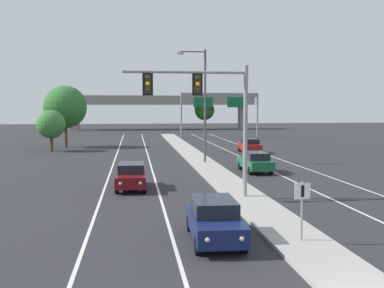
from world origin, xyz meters
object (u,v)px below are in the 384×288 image
(highway_sign_gantry, at_px, (220,101))
(tree_far_left_a, at_px, (65,107))
(car_oncoming_darkred, at_px, (131,176))
(tree_far_left_c, at_px, (51,124))
(tree_far_right_b, at_px, (204,110))
(street_lamp_median, at_px, (203,99))
(overhead_signal_mast, at_px, (208,103))
(car_oncoming_navy, at_px, (214,219))
(car_receding_green, at_px, (255,162))
(car_receding_red, at_px, (249,145))
(median_sign_post, at_px, (302,202))

(highway_sign_gantry, relative_size, tree_far_left_a, 1.70)
(car_oncoming_darkred, height_order, tree_far_left_c, tree_far_left_c)
(tree_far_left_c, relative_size, tree_far_right_b, 0.71)
(street_lamp_median, xyz_separation_m, tree_far_left_c, (-15.55, 13.73, -2.70))
(overhead_signal_mast, height_order, highway_sign_gantry, highway_sign_gantry)
(car_oncoming_navy, xyz_separation_m, tree_far_left_a, (-11.55, 41.96, 4.28))
(overhead_signal_mast, relative_size, car_receding_green, 1.60)
(street_lamp_median, relative_size, car_receding_red, 2.23)
(street_lamp_median, bearing_deg, overhead_signal_mast, -97.70)
(car_receding_red, bearing_deg, tree_far_left_a, 155.79)
(street_lamp_median, xyz_separation_m, car_receding_red, (6.72, 9.15, -4.97))
(car_oncoming_darkred, bearing_deg, car_receding_green, 32.23)
(overhead_signal_mast, xyz_separation_m, street_lamp_median, (2.11, 15.64, 0.51))
(tree_far_left_a, bearing_deg, highway_sign_gantry, 34.84)
(median_sign_post, xyz_separation_m, car_receding_green, (3.27, 18.39, -0.77))
(tree_far_right_b, bearing_deg, tree_far_left_a, -118.82)
(car_oncoming_navy, distance_m, tree_far_left_a, 43.73)
(car_oncoming_darkred, distance_m, tree_far_left_c, 27.18)
(tree_far_right_b, bearing_deg, car_receding_red, -93.70)
(overhead_signal_mast, relative_size, tree_far_left_a, 0.92)
(median_sign_post, relative_size, tree_far_right_b, 0.33)
(overhead_signal_mast, height_order, car_oncoming_darkred, overhead_signal_mast)
(highway_sign_gantry, bearing_deg, street_lamp_median, -103.37)
(overhead_signal_mast, height_order, car_receding_green, overhead_signal_mast)
(overhead_signal_mast, relative_size, highway_sign_gantry, 0.54)
(overhead_signal_mast, relative_size, street_lamp_median, 0.72)
(car_oncoming_navy, height_order, tree_far_left_c, tree_far_left_c)
(overhead_signal_mast, relative_size, car_oncoming_darkred, 1.60)
(median_sign_post, distance_m, car_receding_red, 33.88)
(car_oncoming_navy, height_order, car_oncoming_darkred, same)
(highway_sign_gantry, bearing_deg, overhead_signal_mast, -101.63)
(median_sign_post, relative_size, car_oncoming_darkred, 0.49)
(highway_sign_gantry, height_order, tree_far_left_a, tree_far_left_a)
(car_oncoming_navy, bearing_deg, car_receding_green, 69.93)
(tree_far_left_c, xyz_separation_m, tree_far_left_a, (0.90, 5.02, 2.00))
(tree_far_left_c, bearing_deg, tree_far_right_b, 62.84)
(tree_far_left_c, relative_size, tree_far_left_a, 0.61)
(tree_far_left_a, bearing_deg, tree_far_left_c, -100.19)
(car_receding_green, height_order, tree_far_left_c, tree_far_left_c)
(car_oncoming_darkred, distance_m, tree_far_right_b, 77.65)
(car_oncoming_darkred, relative_size, car_receding_green, 1.00)
(tree_far_left_a, height_order, tree_far_right_b, tree_far_left_a)
(car_oncoming_navy, bearing_deg, median_sign_post, -15.19)
(highway_sign_gantry, bearing_deg, car_oncoming_navy, -101.08)
(tree_far_left_a, bearing_deg, car_oncoming_darkred, -74.67)
(street_lamp_median, bearing_deg, tree_far_left_c, 138.55)
(median_sign_post, height_order, car_receding_green, median_sign_post)
(median_sign_post, height_order, tree_far_right_b, tree_far_right_b)
(street_lamp_median, height_order, car_receding_red, street_lamp_median)
(car_oncoming_darkred, height_order, highway_sign_gantry, highway_sign_gantry)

